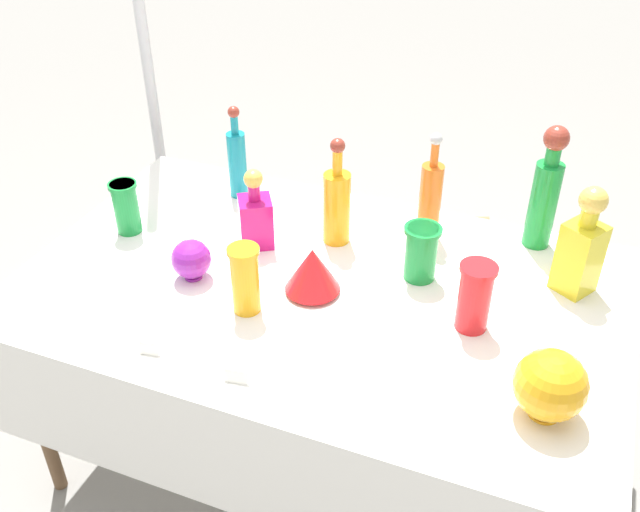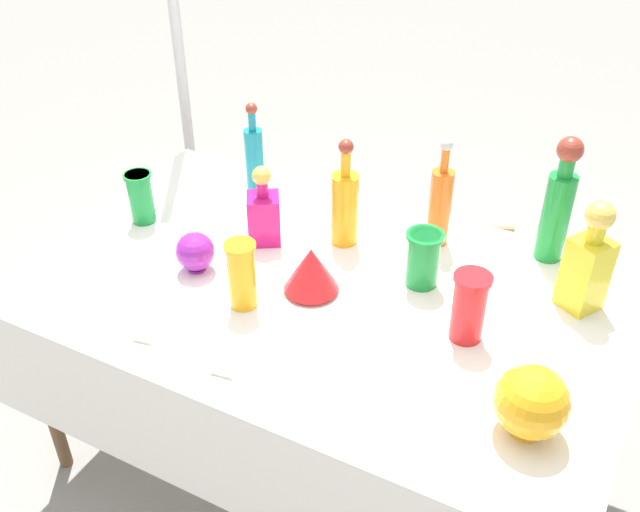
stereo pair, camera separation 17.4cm
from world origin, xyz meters
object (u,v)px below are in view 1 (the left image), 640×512
Objects in this scene: square_decanter_1 at (256,216)px; square_decanter_0 at (582,246)px; slender_vase_0 at (126,206)px; slender_vase_2 at (475,295)px; tall_bottle_0 at (237,160)px; fluted_vase_0 at (312,270)px; tall_bottle_2 at (545,192)px; round_bowl_0 at (191,259)px; tall_bottle_3 at (430,198)px; canopy_pole at (148,66)px; tall_bottle_1 at (337,203)px; round_bowl_1 at (551,385)px; slender_vase_3 at (421,251)px; slender_vase_1 at (245,278)px; cardboard_box_behind_left at (429,277)px.

square_decanter_0 is at bearing 7.31° from square_decanter_1.
slender_vase_2 is at bearing -3.45° from slender_vase_0.
fluted_vase_0 is (0.45, -0.42, -0.06)m from tall_bottle_0.
tall_bottle_2 is 3.21× the size of round_bowl_0.
tall_bottle_3 is 0.14× the size of canopy_pole.
square_decanter_1 is at bearing -153.63° from tall_bottle_3.
tall_bottle_1 is 0.99× the size of tall_bottle_3.
tall_bottle_0 is 0.92× the size of tall_bottle_3.
round_bowl_1 is at bearing -31.11° from canopy_pole.
slender_vase_2 is at bearing -12.12° from square_decanter_1.
round_bowl_1 is (0.71, -0.51, -0.04)m from tall_bottle_1.
square_decanter_1 is (-0.49, -0.24, -0.04)m from tall_bottle_3.
round_bowl_1 is at bearing -9.24° from round_bowl_0.
slender_vase_3 is 0.32m from fluted_vase_0.
round_bowl_0 is (-0.35, -0.07, -0.01)m from fluted_vase_0.
round_bowl_0 is at bearing 160.72° from slender_vase_1.
slender_vase_2 is 0.45m from fluted_vase_0.
tall_bottle_2 is 0.75m from fluted_vase_0.
cardboard_box_behind_left is (0.15, 0.97, -0.66)m from fluted_vase_0.
slender_vase_2 is 1.22m from cardboard_box_behind_left.
square_decanter_0 is 1.14m from cardboard_box_behind_left.
tall_bottle_1 is at bearing 96.32° from fluted_vase_0.
canopy_pole is (-1.58, 0.30, 0.08)m from tall_bottle_2.
tall_bottle_2 is at bearing 21.52° from square_decanter_1.
slender_vase_3 reaches higher than round_bowl_0.
tall_bottle_1 is at bearing -179.08° from square_decanter_0.
fluted_vase_0 is (0.26, -0.17, -0.02)m from square_decanter_1.
tall_bottle_0 is 0.50m from round_bowl_0.
square_decanter_0 reaches higher than tall_bottle_0.
slender_vase_2 is at bearing -24.33° from tall_bottle_0.
slender_vase_3 is 0.07× the size of canopy_pole.
square_decanter_0 reaches higher than cardboard_box_behind_left.
tall_bottle_3 reaches higher than tall_bottle_1.
tall_bottle_3 is 0.48m from square_decanter_0.
slender_vase_3 is 0.96× the size of round_bowl_1.
tall_bottle_2 is (1.01, 0.07, 0.05)m from tall_bottle_0.
tall_bottle_2 is at bearing 18.26° from slender_vase_0.
tall_bottle_3 is 1.31m from canopy_pole.
square_decanter_1 is at bearing 110.92° from slender_vase_1.
slender_vase_3 is 1.07× the size of fluted_vase_0.
square_decanter_1 is at bearing -116.46° from cardboard_box_behind_left.
square_decanter_1 is at bearing 156.80° from round_bowl_1.
slender_vase_1 is 0.82m from round_bowl_1.
slender_vase_1 reaches higher than round_bowl_1.
fluted_vase_0 is at bearing -178.21° from slender_vase_2.
slender_vase_3 is at bearing -81.37° from cardboard_box_behind_left.
square_decanter_1 reaches higher than slender_vase_3.
square_decanter_1 is at bearing -53.16° from tall_bottle_0.
square_decanter_1 is 1.28× the size of slender_vase_1.
round_bowl_0 is at bearing -174.33° from slender_vase_2.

